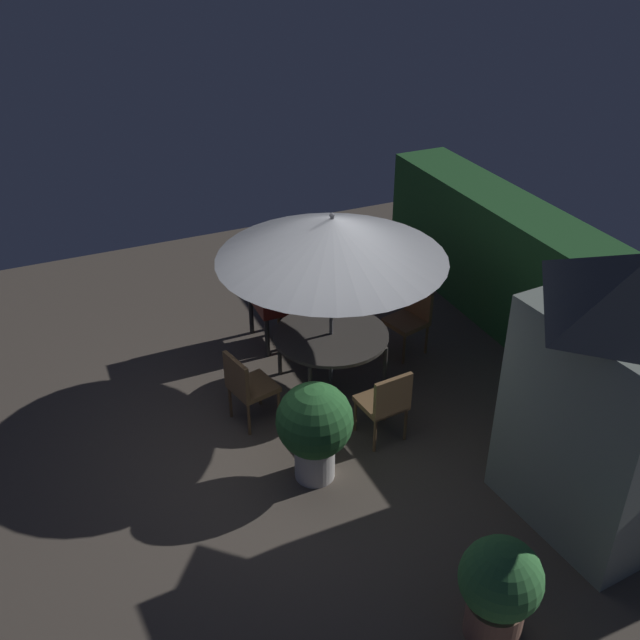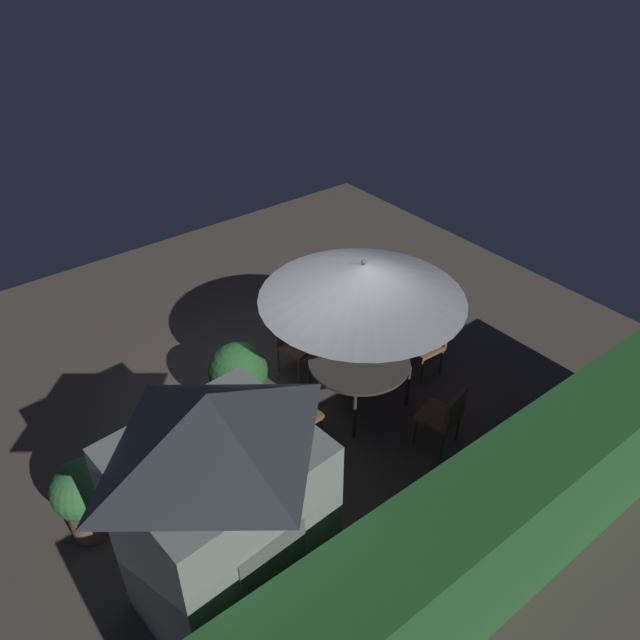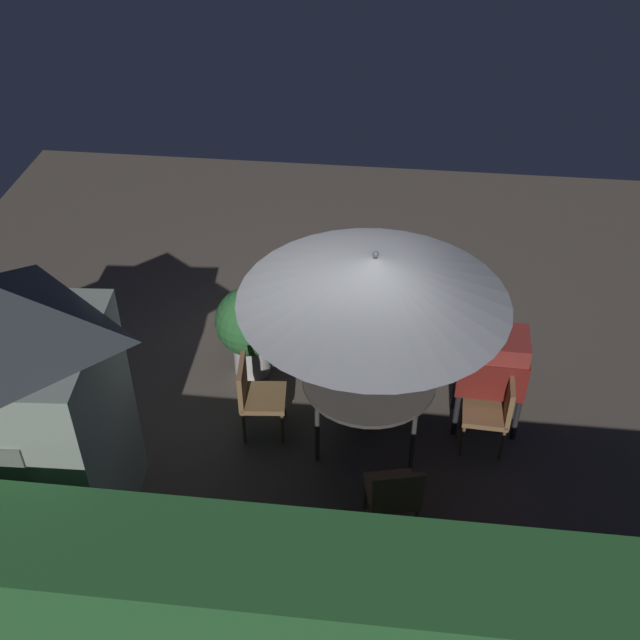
{
  "view_description": "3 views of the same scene",
  "coord_description": "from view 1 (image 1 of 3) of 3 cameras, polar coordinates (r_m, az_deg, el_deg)",
  "views": [
    {
      "loc": [
        6.14,
        -2.51,
        5.37
      ],
      "look_at": [
        -0.38,
        0.39,
        1.08
      ],
      "focal_mm": 41.57,
      "sensor_mm": 36.0,
      "label": 1
    },
    {
      "loc": [
        3.85,
        5.42,
        5.92
      ],
      "look_at": [
        -0.27,
        0.15,
        1.27
      ],
      "focal_mm": 34.99,
      "sensor_mm": 36.0,
      "label": 2
    },
    {
      "loc": [
        -0.73,
        6.63,
        6.16
      ],
      "look_at": [
        -0.02,
        0.27,
        1.18
      ],
      "focal_mm": 44.55,
      "sensor_mm": 36.0,
      "label": 3
    }
  ],
  "objects": [
    {
      "name": "chair_toward_hedge",
      "position": [
        9.6,
        7.01,
        0.37
      ],
      "size": [
        0.56,
        0.56,
        0.9
      ],
      "color": "olive",
      "rests_on": "ground"
    },
    {
      "name": "hedge_backdrop",
      "position": [
        9.71,
        17.97,
        1.58
      ],
      "size": [
        7.05,
        0.85,
        1.7
      ],
      "color": "#28602D",
      "rests_on": "ground"
    },
    {
      "name": "patio_umbrella",
      "position": [
        8.14,
        0.92,
        6.29
      ],
      "size": [
        2.6,
        2.6,
        2.27
      ],
      "color": "#4C4C51",
      "rests_on": "ground"
    },
    {
      "name": "potted_plant_by_grill",
      "position": [
        6.38,
        13.64,
        -19.33
      ],
      "size": [
        0.67,
        0.67,
        0.98
      ],
      "color": "#936651",
      "rests_on": "ground"
    },
    {
      "name": "ground_plane",
      "position": [
        8.53,
        -1.38,
        -8.03
      ],
      "size": [
        11.0,
        11.0,
        0.0
      ],
      "primitive_type": "plane",
      "color": "brown"
    },
    {
      "name": "bbq_grill",
      "position": [
        9.57,
        -3.68,
        2.71
      ],
      "size": [
        0.71,
        0.52,
        1.2
      ],
      "color": "maroon",
      "rests_on": "ground"
    },
    {
      "name": "chair_toward_house",
      "position": [
        9.87,
        -1.96,
        1.53
      ],
      "size": [
        0.49,
        0.48,
        0.9
      ],
      "color": "olive",
      "rests_on": "ground"
    },
    {
      "name": "potted_plant_by_shed",
      "position": [
        7.47,
        -0.42,
        -8.13
      ],
      "size": [
        0.78,
        0.78,
        1.11
      ],
      "color": "silver",
      "rests_on": "ground"
    },
    {
      "name": "patio_table",
      "position": [
        8.75,
        0.85,
        -1.34
      ],
      "size": [
        1.37,
        1.37,
        0.74
      ],
      "color": "#47423D",
      "rests_on": "ground"
    },
    {
      "name": "chair_far_side",
      "position": [
        8.04,
        5.08,
        -6.27
      ],
      "size": [
        0.51,
        0.5,
        0.9
      ],
      "color": "olive",
      "rests_on": "ground"
    },
    {
      "name": "garden_shed",
      "position": [
        7.17,
        22.15,
        -5.1
      ],
      "size": [
        1.77,
        1.62,
        2.79
      ],
      "color": "gray",
      "rests_on": "ground"
    },
    {
      "name": "chair_near_shed",
      "position": [
        8.3,
        -5.66,
        -4.96
      ],
      "size": [
        0.55,
        0.56,
        0.9
      ],
      "color": "olive",
      "rests_on": "ground"
    }
  ]
}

